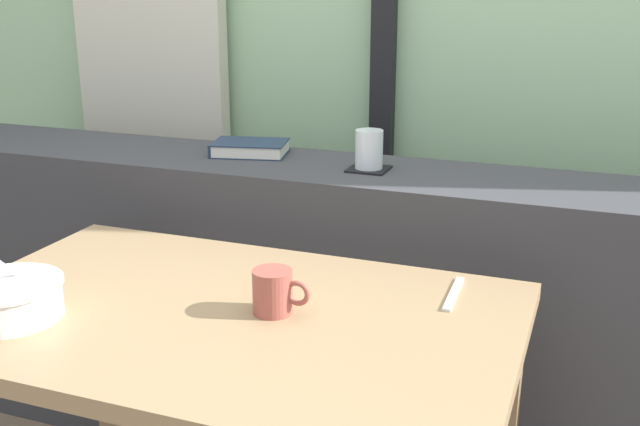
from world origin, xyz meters
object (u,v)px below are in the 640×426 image
(breakfast_table, at_px, (225,366))
(closed_book, at_px, (249,148))
(coaster_square, at_px, (369,169))
(juice_glass, at_px, (369,151))
(soup_bowl, at_px, (8,300))
(fork_utensil, at_px, (454,294))
(ceramic_mug, at_px, (274,292))

(breakfast_table, bearing_deg, closed_book, 111.56)
(coaster_square, xyz_separation_m, juice_glass, (0.00, 0.00, 0.05))
(juice_glass, bearing_deg, soup_bowl, -118.70)
(fork_utensil, bearing_deg, ceramic_mug, -147.66)
(closed_book, xyz_separation_m, ceramic_mug, (0.37, -0.67, -0.11))
(coaster_square, bearing_deg, breakfast_table, -97.70)
(coaster_square, height_order, juice_glass, juice_glass)
(breakfast_table, bearing_deg, soup_bowl, -155.13)
(breakfast_table, relative_size, soup_bowl, 5.44)
(juice_glass, bearing_deg, coaster_square, 180.00)
(soup_bowl, relative_size, fork_utensil, 1.20)
(breakfast_table, height_order, coaster_square, coaster_square)
(juice_glass, bearing_deg, fork_utensil, -53.47)
(breakfast_table, xyz_separation_m, ceramic_mug, (0.10, 0.03, 0.16))
(closed_book, distance_m, soup_bowl, 0.88)
(juice_glass, bearing_deg, breakfast_table, -97.70)
(soup_bowl, bearing_deg, fork_utensil, 27.63)
(juice_glass, relative_size, ceramic_mug, 0.87)
(coaster_square, relative_size, soup_bowl, 0.49)
(closed_book, bearing_deg, ceramic_mug, -61.08)
(coaster_square, xyz_separation_m, fork_utensil, (0.31, -0.42, -0.13))
(coaster_square, distance_m, fork_utensil, 0.53)
(coaster_square, xyz_separation_m, closed_book, (-0.36, 0.05, 0.02))
(ceramic_mug, bearing_deg, soup_bowl, -157.01)
(coaster_square, bearing_deg, closed_book, 171.64)
(breakfast_table, xyz_separation_m, coaster_square, (0.09, 0.65, 0.25))
(soup_bowl, xyz_separation_m, ceramic_mug, (0.45, 0.19, 0.01))
(juice_glass, xyz_separation_m, ceramic_mug, (0.01, -0.62, -0.14))
(coaster_square, relative_size, closed_book, 0.44)
(juice_glass, height_order, soup_bowl, juice_glass)
(fork_utensil, bearing_deg, soup_bowl, -153.96)
(breakfast_table, relative_size, juice_glass, 11.23)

